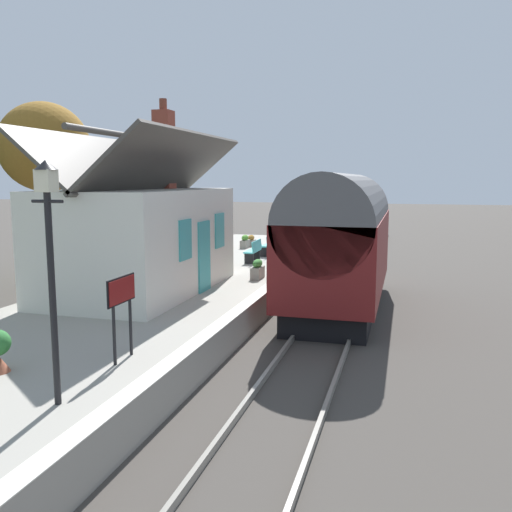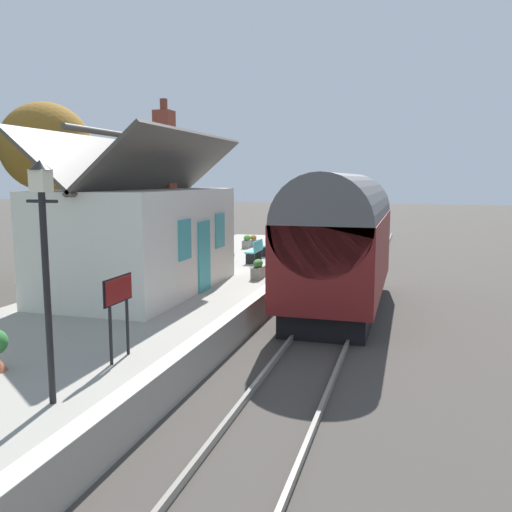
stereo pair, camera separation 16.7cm
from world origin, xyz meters
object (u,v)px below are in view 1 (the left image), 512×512
lamp_post_platform (49,236)px  train (340,241)px  planter_edge_near (192,247)px  planter_bench_left (251,241)px  station_sign_board (121,297)px  tree_far_left (45,149)px  bench_near_building (254,250)px  planter_corner_building (228,259)px  station_building (142,236)px  bench_platform_end (280,239)px  planter_under_sign (245,242)px  bench_by_lamp (269,245)px  planter_edge_far (210,242)px  planter_bench_right (258,269)px

lamp_post_platform → train: bearing=-15.6°
planter_edge_near → planter_bench_left: (3.42, -1.80, -0.03)m
lamp_post_platform → station_sign_board: (2.06, 0.06, -1.33)m
lamp_post_platform → tree_far_left: (10.18, 7.53, 1.87)m
bench_near_building → planter_bench_left: bench_near_building is taller
planter_corner_building → station_building: bearing=167.5°
bench_platform_end → planter_corner_building: size_ratio=2.11×
bench_platform_end → planter_corner_building: bearing=173.8°
train → planter_bench_left: bearing=31.6°
train → planter_under_sign: train is taller
train → bench_by_lamp: train is taller
station_building → planter_under_sign: (10.68, 0.00, -1.35)m
bench_platform_end → planter_edge_near: bench_platform_end is taller
planter_edge_far → lamp_post_platform: (-17.44, -4.04, 2.14)m
bench_near_building → bench_by_lamp: bearing=-3.0°
planter_bench_left → planter_under_sign: planter_under_sign is taller
planter_corner_building → planter_bench_left: planter_corner_building is taller
bench_platform_end → bench_near_building: size_ratio=1.00×
station_sign_board → tree_far_left: bearing=42.6°
train → planter_edge_far: bearing=44.9°
planter_edge_far → tree_far_left: 9.00m
bench_platform_end → station_sign_board: bearing=-177.0°
planter_bench_right → planter_under_sign: 8.32m
train → planter_edge_far: (6.99, 6.96, -1.03)m
planter_edge_far → station_sign_board: bearing=-165.5°
planter_edge_far → planter_under_sign: planter_edge_far is taller
station_building → planter_bench_left: 11.55m
bench_platform_end → planter_corner_building: 5.98m
bench_platform_end → planter_edge_far: bench_platform_end is taller
tree_far_left → bench_near_building: bearing=-58.0°
bench_platform_end → planter_under_sign: (-0.13, 1.72, -0.17)m
station_building → lamp_post_platform: (-7.91, -2.65, 0.86)m
bench_platform_end → lamp_post_platform: bearing=-177.1°
planter_under_sign → station_sign_board: size_ratio=0.48×
planter_edge_near → tree_far_left: tree_far_left is taller
bench_by_lamp → planter_corner_building: (-3.58, 0.70, -0.15)m
train → planter_edge_near: size_ratio=8.47×
bench_by_lamp → bench_platform_end: 2.37m
bench_by_lamp → tree_far_left: size_ratio=0.21×
bench_by_lamp → station_sign_board: bearing=-176.8°
bench_near_building → train: bearing=-134.4°
planter_under_sign → bench_platform_end: bearing=-85.5°
planter_edge_near → lamp_post_platform: bearing=-164.7°
planter_bench_right → lamp_post_platform: (-10.76, 0.13, 2.20)m
bench_near_building → planter_edge_near: (1.68, 3.39, -0.18)m
planter_corner_building → bench_platform_end: bearing=-6.2°
bench_near_building → planter_corner_building: 1.62m
train → planter_edge_near: 9.21m
train → planter_under_sign: 9.93m
bench_by_lamp → planter_corner_building: size_ratio=2.12×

